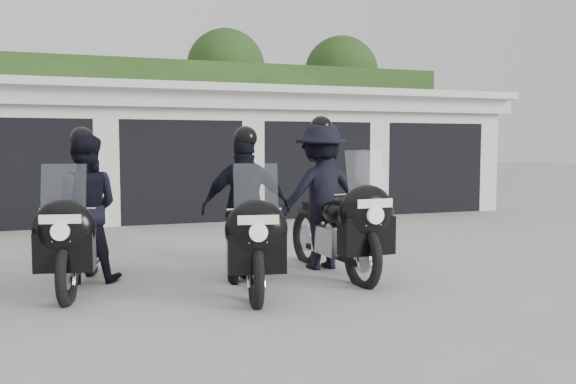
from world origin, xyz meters
name	(u,v)px	position (x,y,z in m)	size (l,w,h in m)	color
ground	(254,274)	(0.00, 0.00, 0.00)	(80.00, 80.00, 0.00)	gray
garage_block	(165,155)	(0.00, 8.06, 1.42)	(16.40, 6.80, 2.96)	silver
background_vegetation	(156,111)	(0.37, 12.92, 2.77)	(20.00, 3.90, 5.80)	#1B3C15
police_bike_b	(81,217)	(-2.10, 0.11, 0.82)	(1.06, 2.22, 1.95)	black
police_bike_c	(247,217)	(-0.25, -0.62, 0.83)	(1.15, 2.23, 1.96)	black
police_bike_d	(327,203)	(0.98, -0.09, 0.90)	(1.31, 2.44, 2.12)	black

